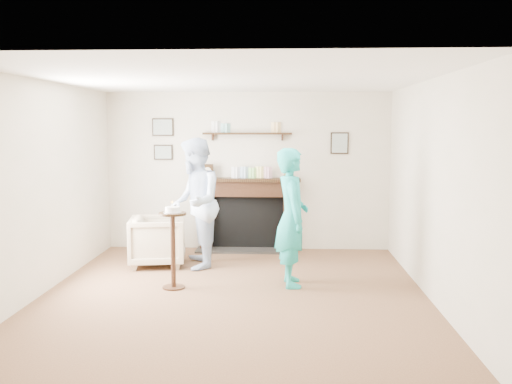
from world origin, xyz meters
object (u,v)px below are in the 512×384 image
(man, at_px, (196,267))
(woman, at_px, (291,285))
(pedestal_table, at_px, (173,235))
(armchair, at_px, (158,265))

(man, bearing_deg, woman, 49.00)
(woman, distance_m, pedestal_table, 1.59)
(woman, xyz_separation_m, pedestal_table, (-1.44, -0.21, 0.66))
(woman, bearing_deg, armchair, 56.53)
(woman, relative_size, pedestal_table, 1.59)
(armchair, xyz_separation_m, man, (0.55, -0.10, 0.00))
(woman, bearing_deg, pedestal_table, 91.16)
(armchair, relative_size, pedestal_table, 0.72)
(woman, height_order, pedestal_table, pedestal_table)
(woman, bearing_deg, man, 50.96)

